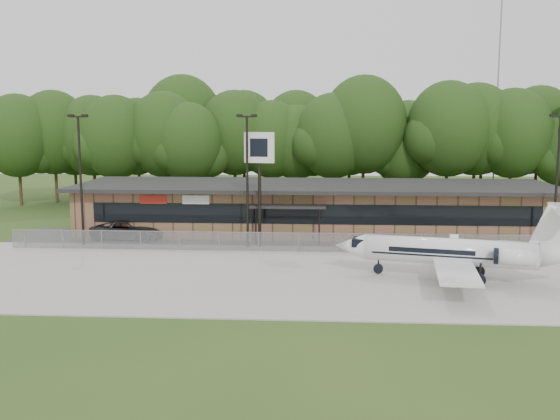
# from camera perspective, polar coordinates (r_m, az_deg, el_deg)

# --- Properties ---
(ground) EXTENTS (160.00, 160.00, 0.00)m
(ground) POSITION_cam_1_polar(r_m,az_deg,el_deg) (32.09, 2.62, -9.59)
(ground) COLOR #2B4819
(ground) RESTS_ON ground
(apron) EXTENTS (64.00, 18.00, 0.08)m
(apron) POSITION_cam_1_polar(r_m,az_deg,el_deg) (39.77, 2.83, -6.00)
(apron) COLOR #9E9B93
(apron) RESTS_ON ground
(parking_lot) EXTENTS (50.00, 9.00, 0.06)m
(parking_lot) POSITION_cam_1_polar(r_m,az_deg,el_deg) (51.00, 3.03, -2.82)
(parking_lot) COLOR #383835
(parking_lot) RESTS_ON ground
(terminal) EXTENTS (41.00, 11.65, 4.30)m
(terminal) POSITION_cam_1_polar(r_m,az_deg,el_deg) (55.02, 3.09, 0.26)
(terminal) COLOR brown
(terminal) RESTS_ON ground
(fence) EXTENTS (46.00, 0.04, 1.52)m
(fence) POSITION_cam_1_polar(r_m,az_deg,el_deg) (46.44, 2.97, -2.99)
(fence) COLOR gray
(fence) RESTS_ON ground
(treeline) EXTENTS (72.00, 12.00, 15.00)m
(treeline) POSITION_cam_1_polar(r_m,az_deg,el_deg) (72.58, 3.28, 6.42)
(treeline) COLOR #1B3711
(treeline) RESTS_ON ground
(radio_mast) EXTENTS (0.20, 0.20, 25.00)m
(radio_mast) POSITION_cam_1_polar(r_m,az_deg,el_deg) (81.47, 19.24, 9.70)
(radio_mast) COLOR gray
(radio_mast) RESTS_ON ground
(light_pole_left) EXTENTS (1.55, 0.30, 10.23)m
(light_pole_left) POSITION_cam_1_polar(r_m,az_deg,el_deg) (50.70, -17.80, 3.51)
(light_pole_left) COLOR black
(light_pole_left) RESTS_ON ground
(light_pole_mid) EXTENTS (1.55, 0.30, 10.23)m
(light_pole_mid) POSITION_cam_1_polar(r_m,az_deg,el_deg) (47.52, -3.01, 3.61)
(light_pole_mid) COLOR black
(light_pole_mid) RESTS_ON ground
(light_pole_right) EXTENTS (1.55, 0.30, 10.23)m
(light_pole_right) POSITION_cam_1_polar(r_m,az_deg,el_deg) (50.34, 24.02, 3.16)
(light_pole_right) COLOR black
(light_pole_right) RESTS_ON ground
(business_jet) EXTENTS (14.55, 13.09, 4.92)m
(business_jet) POSITION_cam_1_polar(r_m,az_deg,el_deg) (39.70, 15.96, -3.79)
(business_jet) COLOR white
(business_jet) RESTS_ON ground
(suv) EXTENTS (6.07, 3.00, 1.66)m
(suv) POSITION_cam_1_polar(r_m,az_deg,el_deg) (52.80, -13.72, -1.78)
(suv) COLOR #2F2F31
(suv) RESTS_ON ground
(pole_sign) EXTENTS (2.34, 0.61, 8.89)m
(pole_sign) POSITION_cam_1_polar(r_m,az_deg,el_deg) (47.65, -1.90, 4.62)
(pole_sign) COLOR black
(pole_sign) RESTS_ON ground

